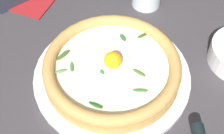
{
  "coord_description": "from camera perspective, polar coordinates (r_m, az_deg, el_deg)",
  "views": [
    {
      "loc": [
        0.15,
        0.33,
        0.49
      ],
      "look_at": [
        -0.04,
        0.02,
        0.03
      ],
      "focal_mm": 49.75,
      "sensor_mm": 36.0,
      "label": 1
    }
  ],
  "objects": [
    {
      "name": "folded_napkin",
      "position": [
        0.8,
        -15.96,
        11.8
      ],
      "size": [
        0.16,
        0.17,
        0.01
      ],
      "primitive_type": "cube",
      "rotation": [
        0.0,
        0.0,
        2.21
      ],
      "color": "#A31D21",
      "rests_on": "ground"
    },
    {
      "name": "pizza_plate",
      "position": [
        0.61,
        0.0,
        -1.52
      ],
      "size": [
        0.3,
        0.3,
        0.01
      ],
      "primitive_type": "cylinder",
      "color": "white",
      "rests_on": "ground"
    },
    {
      "name": "pizza",
      "position": [
        0.59,
        -0.0,
        0.02
      ],
      "size": [
        0.26,
        0.26,
        0.06
      ],
      "color": "tan",
      "rests_on": "pizza_plate"
    },
    {
      "name": "ground_plane",
      "position": [
        0.62,
        -3.78,
        -2.78
      ],
      "size": [
        2.4,
        2.4,
        0.03
      ],
      "primitive_type": "cube",
      "color": "#393739",
      "rests_on": "ground"
    }
  ]
}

